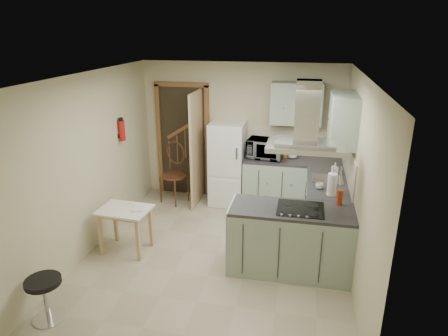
% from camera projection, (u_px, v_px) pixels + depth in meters
% --- Properties ---
extents(floor, '(4.20, 4.20, 0.00)m').
position_uv_depth(floor, '(217.00, 254.00, 5.69)').
color(floor, tan).
rests_on(floor, ground).
extents(ceiling, '(4.20, 4.20, 0.00)m').
position_uv_depth(ceiling, '(215.00, 76.00, 4.85)').
color(ceiling, silver).
rests_on(ceiling, back_wall).
extents(back_wall, '(3.60, 0.00, 3.60)m').
position_uv_depth(back_wall, '(242.00, 133.00, 7.21)').
color(back_wall, '#BFB894').
rests_on(back_wall, floor).
extents(left_wall, '(0.00, 4.20, 4.20)m').
position_uv_depth(left_wall, '(91.00, 163.00, 5.61)').
color(left_wall, '#BFB894').
rests_on(left_wall, floor).
extents(right_wall, '(0.00, 4.20, 4.20)m').
position_uv_depth(right_wall, '(358.00, 182.00, 4.93)').
color(right_wall, '#BFB894').
rests_on(right_wall, floor).
extents(doorway, '(1.10, 0.12, 2.10)m').
position_uv_depth(doorway, '(183.00, 141.00, 7.46)').
color(doorway, brown).
rests_on(doorway, floor).
extents(fridge, '(0.60, 0.60, 1.50)m').
position_uv_depth(fridge, '(227.00, 164.00, 7.14)').
color(fridge, white).
rests_on(fridge, floor).
extents(counter_back, '(1.08, 0.60, 0.90)m').
position_uv_depth(counter_back, '(275.00, 183.00, 7.08)').
color(counter_back, '#9EB2A0').
rests_on(counter_back, floor).
extents(counter_right, '(0.60, 1.95, 0.90)m').
position_uv_depth(counter_right, '(325.00, 202.00, 6.29)').
color(counter_right, '#9EB2A0').
rests_on(counter_right, floor).
extents(splashback, '(1.68, 0.02, 0.50)m').
position_uv_depth(splashback, '(295.00, 141.00, 7.05)').
color(splashback, beige).
rests_on(splashback, counter_back).
extents(wall_cabinet_back, '(0.85, 0.35, 0.70)m').
position_uv_depth(wall_cabinet_back, '(296.00, 104.00, 6.67)').
color(wall_cabinet_back, '#9EB2A0').
rests_on(wall_cabinet_back, back_wall).
extents(wall_cabinet_right, '(0.35, 0.90, 0.70)m').
position_uv_depth(wall_cabinet_right, '(343.00, 119.00, 5.55)').
color(wall_cabinet_right, '#9EB2A0').
rests_on(wall_cabinet_right, right_wall).
extents(peninsula, '(1.55, 0.65, 0.90)m').
position_uv_depth(peninsula, '(290.00, 240.00, 5.18)').
color(peninsula, '#9EB2A0').
rests_on(peninsula, floor).
extents(hob, '(0.58, 0.50, 0.01)m').
position_uv_depth(hob, '(300.00, 209.00, 5.01)').
color(hob, black).
rests_on(hob, peninsula).
extents(extractor_hood, '(0.90, 0.55, 0.10)m').
position_uv_depth(extractor_hood, '(305.00, 146.00, 4.74)').
color(extractor_hood, silver).
rests_on(extractor_hood, ceiling).
extents(sink, '(0.45, 0.40, 0.01)m').
position_uv_depth(sink, '(328.00, 179.00, 5.98)').
color(sink, silver).
rests_on(sink, counter_right).
extents(fire_extinguisher, '(0.10, 0.10, 0.32)m').
position_uv_depth(fire_extinguisher, '(122.00, 131.00, 6.35)').
color(fire_extinguisher, '#B2140F').
rests_on(fire_extinguisher, left_wall).
extents(drop_leaf_table, '(0.73, 0.57, 0.65)m').
position_uv_depth(drop_leaf_table, '(126.00, 230.00, 5.69)').
color(drop_leaf_table, tan).
rests_on(drop_leaf_table, floor).
extents(bentwood_chair, '(0.59, 0.59, 1.01)m').
position_uv_depth(bentwood_chair, '(174.00, 176.00, 7.24)').
color(bentwood_chair, '#4E2A1A').
rests_on(bentwood_chair, floor).
extents(stool, '(0.40, 0.40, 0.52)m').
position_uv_depth(stool, '(46.00, 299.00, 4.35)').
color(stool, black).
rests_on(stool, floor).
extents(microwave, '(0.65, 0.48, 0.33)m').
position_uv_depth(microwave, '(265.00, 149.00, 6.92)').
color(microwave, black).
rests_on(microwave, counter_back).
extents(kettle, '(0.18, 0.18, 0.22)m').
position_uv_depth(kettle, '(293.00, 152.00, 6.93)').
color(kettle, white).
rests_on(kettle, counter_back).
extents(cereal_box, '(0.14, 0.19, 0.27)m').
position_uv_depth(cereal_box, '(287.00, 149.00, 7.01)').
color(cereal_box, orange).
rests_on(cereal_box, counter_back).
extents(soap_bottle, '(0.10, 0.10, 0.19)m').
position_uv_depth(soap_bottle, '(335.00, 169.00, 6.16)').
color(soap_bottle, '#B8B9C5').
rests_on(soap_bottle, counter_right).
extents(paper_towel, '(0.14, 0.14, 0.32)m').
position_uv_depth(paper_towel, '(332.00, 184.00, 5.38)').
color(paper_towel, silver).
rests_on(paper_towel, counter_right).
extents(cup, '(0.12, 0.12, 0.08)m').
position_uv_depth(cup, '(319.00, 186.00, 5.62)').
color(cup, silver).
rests_on(cup, counter_right).
extents(red_bottle, '(0.08, 0.08, 0.20)m').
position_uv_depth(red_bottle, '(340.00, 197.00, 5.10)').
color(red_bottle, '#AB2E0E').
rests_on(red_bottle, peninsula).
extents(book, '(0.21, 0.25, 0.10)m').
position_uv_depth(book, '(132.00, 206.00, 5.56)').
color(book, '#9D3439').
rests_on(book, drop_leaf_table).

